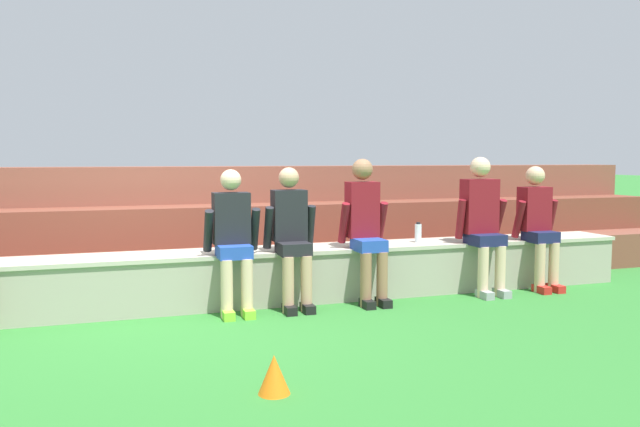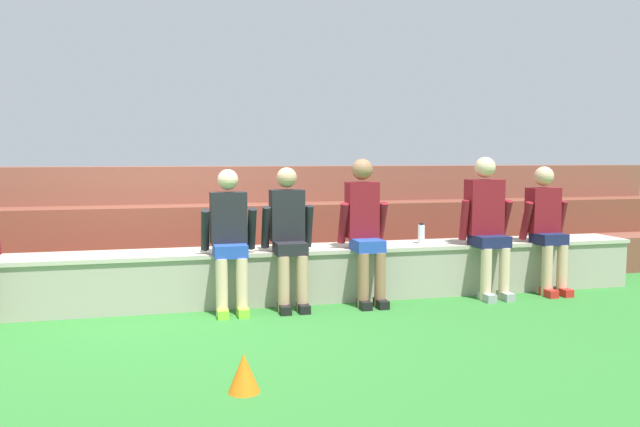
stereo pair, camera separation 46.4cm
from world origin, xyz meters
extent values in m
plane|color=#2D752D|center=(0.00, 0.00, 0.00)|extent=(80.00, 80.00, 0.00)
cube|color=#A8A08E|center=(0.00, 0.27, 0.27)|extent=(9.84, 0.55, 0.54)
cube|color=#BCB39F|center=(0.00, 0.27, 0.52)|extent=(9.88, 0.59, 0.04)
cube|color=brown|center=(0.00, 0.96, 0.22)|extent=(13.25, 0.55, 0.45)
cube|color=brown|center=(0.00, 1.51, 0.45)|extent=(13.25, 0.55, 0.90)
cube|color=brown|center=(0.00, 2.07, 0.67)|extent=(13.25, 0.55, 1.35)
cylinder|color=beige|center=(0.37, -0.22, 0.27)|extent=(0.11, 0.11, 0.54)
cylinder|color=beige|center=(0.55, -0.22, 0.27)|extent=(0.11, 0.11, 0.54)
cube|color=#8CD833|center=(0.37, -0.26, 0.04)|extent=(0.10, 0.22, 0.08)
cube|color=#8CD833|center=(0.55, -0.26, 0.04)|extent=(0.10, 0.22, 0.08)
cube|color=#2347B2|center=(0.46, -0.08, 0.59)|extent=(0.31, 0.33, 0.12)
cube|color=black|center=(0.46, 0.03, 0.89)|extent=(0.34, 0.20, 0.49)
sphere|color=beige|center=(0.46, 0.03, 1.25)|extent=(0.20, 0.20, 0.20)
cylinder|color=black|center=(0.24, 0.01, 0.78)|extent=(0.08, 0.24, 0.42)
cylinder|color=black|center=(0.68, 0.01, 0.78)|extent=(0.08, 0.22, 0.42)
cylinder|color=tan|center=(0.95, -0.21, 0.27)|extent=(0.11, 0.11, 0.54)
cylinder|color=tan|center=(1.12, -0.21, 0.27)|extent=(0.11, 0.11, 0.54)
cube|color=black|center=(0.95, -0.25, 0.04)|extent=(0.10, 0.22, 0.08)
cube|color=black|center=(1.12, -0.25, 0.04)|extent=(0.10, 0.22, 0.08)
cube|color=black|center=(1.03, -0.08, 0.59)|extent=(0.29, 0.32, 0.12)
cube|color=black|center=(1.03, 0.07, 0.89)|extent=(0.33, 0.20, 0.50)
sphere|color=tan|center=(1.03, 0.07, 1.26)|extent=(0.20, 0.20, 0.20)
cylinder|color=black|center=(0.82, 0.05, 0.78)|extent=(0.08, 0.20, 0.42)
cylinder|color=black|center=(1.25, 0.05, 0.78)|extent=(0.08, 0.18, 0.43)
cylinder|color=#996B4C|center=(1.73, -0.22, 0.27)|extent=(0.11, 0.11, 0.54)
cylinder|color=#996B4C|center=(1.90, -0.22, 0.27)|extent=(0.11, 0.11, 0.54)
cube|color=black|center=(1.73, -0.26, 0.04)|extent=(0.10, 0.22, 0.08)
cube|color=black|center=(1.90, -0.26, 0.04)|extent=(0.10, 0.22, 0.08)
cube|color=#2347B2|center=(1.81, -0.09, 0.59)|extent=(0.28, 0.33, 0.12)
cube|color=maroon|center=(1.81, 0.10, 0.93)|extent=(0.31, 0.20, 0.57)
sphere|color=#996B4C|center=(1.81, 0.10, 1.34)|extent=(0.21, 0.21, 0.21)
cylinder|color=maroon|center=(1.61, 0.08, 0.80)|extent=(0.08, 0.20, 0.42)
cylinder|color=maroon|center=(2.02, 0.08, 0.80)|extent=(0.08, 0.22, 0.42)
cylinder|color=beige|center=(3.05, -0.22, 0.27)|extent=(0.11, 0.11, 0.54)
cylinder|color=beige|center=(3.25, -0.22, 0.27)|extent=(0.11, 0.11, 0.54)
cube|color=#99999E|center=(3.05, -0.26, 0.04)|extent=(0.10, 0.22, 0.08)
cube|color=#99999E|center=(3.25, -0.26, 0.04)|extent=(0.10, 0.22, 0.08)
cube|color=#191E47|center=(3.15, -0.09, 0.59)|extent=(0.34, 0.33, 0.12)
cube|color=maroon|center=(3.15, 0.04, 0.94)|extent=(0.38, 0.20, 0.58)
sphere|color=beige|center=(3.15, 0.04, 1.36)|extent=(0.22, 0.22, 0.22)
cylinder|color=maroon|center=(2.91, 0.02, 0.81)|extent=(0.08, 0.14, 0.43)
cylinder|color=maroon|center=(3.39, 0.02, 0.81)|extent=(0.08, 0.22, 0.42)
cylinder|color=#DBAD89|center=(3.77, -0.19, 0.27)|extent=(0.11, 0.11, 0.54)
cylinder|color=#DBAD89|center=(3.95, -0.19, 0.27)|extent=(0.11, 0.11, 0.54)
cube|color=red|center=(3.77, -0.23, 0.04)|extent=(0.10, 0.22, 0.08)
cube|color=red|center=(3.95, -0.23, 0.04)|extent=(0.10, 0.22, 0.08)
cube|color=#191E47|center=(3.86, -0.07, 0.59)|extent=(0.30, 0.30, 0.12)
cube|color=maroon|center=(3.86, 0.05, 0.89)|extent=(0.33, 0.20, 0.49)
sphere|color=#DBAD89|center=(3.86, 0.05, 1.26)|extent=(0.21, 0.21, 0.21)
cylinder|color=maroon|center=(3.65, 0.03, 0.78)|extent=(0.08, 0.20, 0.43)
cylinder|color=maroon|center=(4.08, 0.03, 0.78)|extent=(0.08, 0.18, 0.43)
cylinder|color=silver|center=(2.54, 0.26, 0.64)|extent=(0.07, 0.07, 0.20)
cylinder|color=black|center=(2.54, 0.26, 0.75)|extent=(0.04, 0.04, 0.02)
cone|color=orange|center=(0.33, -2.13, 0.12)|extent=(0.20, 0.20, 0.25)
camera|label=1|loc=(-0.57, -5.78, 1.46)|focal=35.04mm
camera|label=2|loc=(-0.13, -5.91, 1.46)|focal=35.04mm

